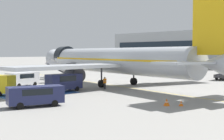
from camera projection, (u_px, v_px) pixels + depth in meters
The scene contains 14 objects.
ground_plane at pixel (110, 86), 48.29m from camera, with size 600.00×600.00×0.00m, color gray.
apron_leadline_yellow at pixel (112, 85), 48.90m from camera, with size 0.20×77.37×0.01m, color gold.
apron_stand_patch_blue at pixel (35, 94), 38.77m from camera, with size 6.36×9.67×0.01m, color #2856A8.
airliner at pixel (115, 61), 48.11m from camera, with size 43.48×36.11×12.03m.
boarding_stairs_forward at pixel (60, 76), 53.68m from camera, with size 3.07×5.50×4.07m.
service_van_0 at pixel (23, 78), 46.92m from camera, with size 2.73×5.04×2.13m.
service_van_1 at pixel (35, 94), 29.38m from camera, with size 3.51×5.48×1.93m.
service_van_2 at pixel (64, 81), 40.82m from camera, with size 1.92×4.87×2.31m.
ground_crew_0 at pixel (75, 77), 51.18m from camera, with size 0.28×0.45×1.77m.
ground_crew_1 at pixel (105, 82), 43.53m from camera, with size 0.34×0.48×1.70m.
ground_crew_2 at pixel (60, 78), 49.55m from camera, with size 0.47×0.46×1.80m.
traffic_cone_0 at pixel (167, 102), 29.90m from camera, with size 0.62×0.62×0.69m.
traffic_cone_1 at pixel (181, 103), 29.77m from camera, with size 0.46×0.46×0.51m.
traffic_cone_2 at pixel (17, 82), 50.32m from camera, with size 0.51×0.51×0.56m.
Camera 1 is at (33.30, -34.68, 5.10)m, focal length 50.00 mm.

